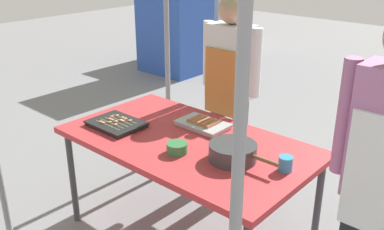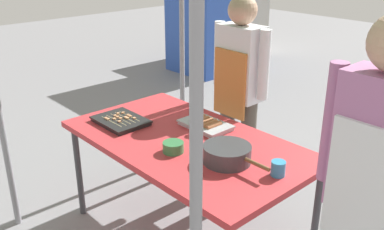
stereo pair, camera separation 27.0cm
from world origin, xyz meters
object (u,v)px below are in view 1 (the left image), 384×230
at_px(stall_table, 187,147).
at_px(vendor_woman, 230,81).
at_px(tray_meat_skewers, 116,124).
at_px(condiment_bowl, 177,148).
at_px(cooking_wok, 233,151).
at_px(neighbor_stall_left, 174,15).
at_px(tray_grilled_sausages, 203,124).
at_px(drink_cup_near_edge, 286,164).
at_px(neighbor_stall_right, 206,1).

xyz_separation_m(stall_table, vendor_woman, (-0.21, 0.73, 0.22)).
relative_size(stall_table, tray_meat_skewers, 4.40).
relative_size(condiment_bowl, vendor_woman, 0.08).
distance_m(cooking_wok, condiment_bowl, 0.33).
relative_size(cooking_wok, condiment_bowl, 3.47).
xyz_separation_m(tray_meat_skewers, vendor_woman, (0.28, 0.89, 0.15)).
bearing_deg(neighbor_stall_left, condiment_bowl, -46.20).
distance_m(tray_meat_skewers, neighbor_stall_left, 3.93).
bearing_deg(stall_table, neighbor_stall_left, 134.67).
bearing_deg(cooking_wok, tray_grilled_sausages, 150.08).
bearing_deg(tray_meat_skewers, stall_table, 17.97).
bearing_deg(tray_grilled_sausages, neighbor_stall_left, 136.38).
xyz_separation_m(drink_cup_near_edge, neighbor_stall_left, (-3.58, 2.88, 0.08)).
bearing_deg(cooking_wok, condiment_bowl, -154.09).
xyz_separation_m(vendor_woman, neighbor_stall_left, (-2.70, 2.22, -0.05)).
xyz_separation_m(condiment_bowl, neighbor_stall_right, (-3.42, 4.38, 0.14)).
bearing_deg(condiment_bowl, vendor_woman, 107.97).
bearing_deg(drink_cup_near_edge, neighbor_stall_right, 134.02).
relative_size(stall_table, condiment_bowl, 12.75).
xyz_separation_m(tray_grilled_sausages, neighbor_stall_left, (-2.86, 2.72, 0.10)).
bearing_deg(cooking_wok, vendor_woman, 128.08).
relative_size(tray_meat_skewers, condiment_bowl, 2.90).
bearing_deg(tray_grilled_sausages, stall_table, -77.12).
height_order(tray_meat_skewers, drink_cup_near_edge, drink_cup_near_edge).
relative_size(tray_grilled_sausages, cooking_wok, 0.79).
bearing_deg(neighbor_stall_left, neighbor_stall_right, 108.89).
relative_size(drink_cup_near_edge, neighbor_stall_left, 0.05).
height_order(condiment_bowl, neighbor_stall_left, neighbor_stall_left).
bearing_deg(tray_meat_skewers, condiment_bowl, -1.44).
relative_size(tray_meat_skewers, neighbor_stall_right, 0.20).
bearing_deg(tray_meat_skewers, vendor_woman, 72.26).
distance_m(tray_grilled_sausages, cooking_wok, 0.50).
xyz_separation_m(tray_grilled_sausages, tray_meat_skewers, (-0.44, -0.38, -0.00)).
xyz_separation_m(tray_meat_skewers, neighbor_stall_left, (-2.41, 3.10, 0.10)).
distance_m(stall_table, tray_grilled_sausages, 0.24).
xyz_separation_m(vendor_woman, neighbor_stall_right, (-3.13, 3.48, -0.00)).
relative_size(vendor_woman, neighbor_stall_left, 0.90).
xyz_separation_m(cooking_wok, vendor_woman, (-0.59, 0.76, 0.12)).
xyz_separation_m(cooking_wok, drink_cup_near_edge, (0.29, 0.09, -0.01)).
height_order(cooking_wok, condiment_bowl, cooking_wok).
bearing_deg(stall_table, condiment_bowl, -65.10).
height_order(tray_grilled_sausages, condiment_bowl, condiment_bowl).
distance_m(vendor_woman, neighbor_stall_left, 3.49).
relative_size(stall_table, neighbor_stall_left, 0.92).
bearing_deg(tray_meat_skewers, neighbor_stall_right, 123.09).
bearing_deg(tray_meat_skewers, tray_grilled_sausages, 40.46).
bearing_deg(tray_grilled_sausages, neighbor_stall_right, 129.52).
relative_size(tray_grilled_sausages, vendor_woman, 0.22).
distance_m(condiment_bowl, neighbor_stall_left, 4.32).
relative_size(tray_grilled_sausages, neighbor_stall_right, 0.19).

